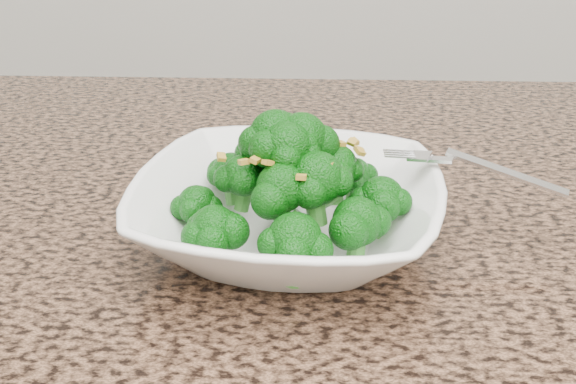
# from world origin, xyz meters

# --- Properties ---
(granite_counter) EXTENTS (1.64, 1.04, 0.03)m
(granite_counter) POSITION_xyz_m (0.00, 0.30, 0.89)
(granite_counter) COLOR brown
(granite_counter) RESTS_ON cabinet
(bowl) EXTENTS (0.28, 0.28, 0.06)m
(bowl) POSITION_xyz_m (-0.02, 0.33, 0.93)
(bowl) COLOR white
(bowl) RESTS_ON granite_counter
(broccoli_pile) EXTENTS (0.22, 0.22, 0.07)m
(broccoli_pile) POSITION_xyz_m (-0.02, 0.33, 1.00)
(broccoli_pile) COLOR #095109
(broccoli_pile) RESTS_ON bowl
(garlic_topping) EXTENTS (0.13, 0.13, 0.01)m
(garlic_topping) POSITION_xyz_m (-0.02, 0.33, 1.04)
(garlic_topping) COLOR #B8902D
(garlic_topping) RESTS_ON broccoli_pile
(fork) EXTENTS (0.17, 0.08, 0.01)m
(fork) POSITION_xyz_m (0.11, 0.36, 0.97)
(fork) COLOR silver
(fork) RESTS_ON bowl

